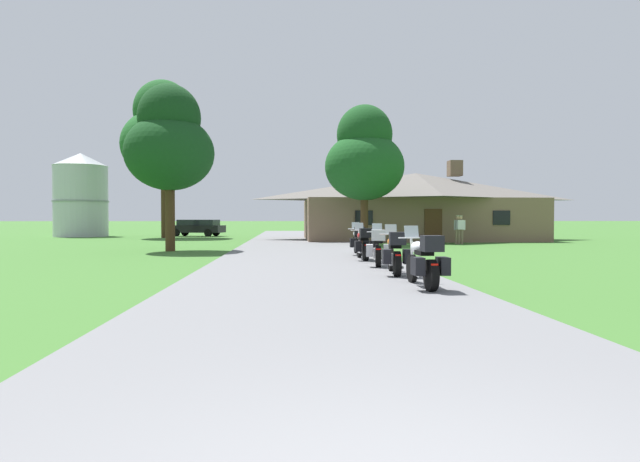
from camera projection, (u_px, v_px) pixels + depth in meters
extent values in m
plane|color=#386628|center=(303.00, 254.00, 22.26)|extent=(500.00, 500.00, 0.00)
cube|color=slate|center=(305.00, 257.00, 20.26)|extent=(6.40, 80.00, 0.06)
cylinder|color=black|center=(412.00, 268.00, 11.86)|extent=(0.13, 0.64, 0.64)
cylinder|color=black|center=(431.00, 275.00, 10.42)|extent=(0.17, 0.64, 0.64)
cube|color=silver|center=(421.00, 269.00, 11.12)|extent=(0.28, 0.57, 0.30)
ellipsoid|color=silver|center=(418.00, 247.00, 11.37)|extent=(0.32, 0.53, 0.26)
cube|color=black|center=(424.00, 253.00, 10.91)|extent=(0.30, 0.53, 0.10)
cylinder|color=silver|center=(413.00, 238.00, 11.80)|extent=(0.66, 0.05, 0.03)
cylinder|color=silver|center=(412.00, 253.00, 11.85)|extent=(0.07, 0.24, 0.73)
cube|color=#B2BCC6|center=(411.00, 232.00, 11.90)|extent=(0.32, 0.12, 0.27)
sphere|color=silver|center=(413.00, 244.00, 11.80)|extent=(0.11, 0.11, 0.11)
cube|color=black|center=(432.00, 244.00, 10.36)|extent=(0.41, 0.37, 0.32)
cube|color=red|center=(435.00, 265.00, 10.20)|extent=(0.14, 0.03, 0.06)
cylinder|color=silver|center=(433.00, 278.00, 10.76)|extent=(0.09, 0.55, 0.07)
cube|color=black|center=(418.00, 266.00, 10.45)|extent=(0.21, 0.41, 0.36)
cube|color=black|center=(443.00, 266.00, 10.49)|extent=(0.21, 0.41, 0.36)
cylinder|color=black|center=(391.00, 259.00, 14.47)|extent=(0.17, 0.65, 0.64)
cylinder|color=black|center=(397.00, 264.00, 13.03)|extent=(0.21, 0.65, 0.64)
cube|color=silver|center=(394.00, 259.00, 13.73)|extent=(0.31, 0.58, 0.30)
ellipsoid|color=orange|center=(393.00, 242.00, 13.98)|extent=(0.35, 0.54, 0.26)
cube|color=black|center=(395.00, 246.00, 13.52)|extent=(0.33, 0.54, 0.10)
cylinder|color=silver|center=(391.00, 234.00, 14.41)|extent=(0.66, 0.09, 0.03)
cylinder|color=silver|center=(391.00, 246.00, 14.46)|extent=(0.08, 0.24, 0.73)
cube|color=#B2BCC6|center=(391.00, 229.00, 14.51)|extent=(0.33, 0.14, 0.27)
sphere|color=silver|center=(391.00, 239.00, 14.42)|extent=(0.11, 0.11, 0.11)
cube|color=black|center=(398.00, 238.00, 12.97)|extent=(0.43, 0.39, 0.32)
cube|color=red|center=(398.00, 256.00, 12.81)|extent=(0.14, 0.04, 0.06)
cylinder|color=silver|center=(401.00, 267.00, 13.35)|extent=(0.12, 0.55, 0.07)
cube|color=black|center=(387.00, 257.00, 13.09)|extent=(0.23, 0.42, 0.36)
cube|color=black|center=(407.00, 257.00, 13.07)|extent=(0.23, 0.42, 0.36)
cylinder|color=black|center=(377.00, 253.00, 16.94)|extent=(0.20, 0.65, 0.64)
cylinder|color=black|center=(378.00, 257.00, 15.51)|extent=(0.24, 0.66, 0.64)
cube|color=silver|center=(378.00, 253.00, 16.20)|extent=(0.34, 0.59, 0.30)
ellipsoid|color=black|center=(377.00, 238.00, 16.45)|extent=(0.37, 0.56, 0.26)
cube|color=black|center=(378.00, 242.00, 15.99)|extent=(0.35, 0.55, 0.10)
cylinder|color=silver|center=(377.00, 232.00, 16.88)|extent=(0.66, 0.13, 0.03)
cylinder|color=silver|center=(377.00, 242.00, 16.93)|extent=(0.09, 0.24, 0.73)
cube|color=#B2BCC6|center=(377.00, 228.00, 16.98)|extent=(0.33, 0.15, 0.27)
sphere|color=silver|center=(377.00, 236.00, 16.89)|extent=(0.11, 0.11, 0.11)
cube|color=#B7B7BC|center=(378.00, 235.00, 15.44)|extent=(0.45, 0.41, 0.32)
cube|color=red|center=(379.00, 250.00, 15.28)|extent=(0.14, 0.05, 0.06)
cylinder|color=silver|center=(383.00, 259.00, 15.82)|extent=(0.15, 0.55, 0.07)
cube|color=#B7B7BC|center=(370.00, 250.00, 15.57)|extent=(0.26, 0.42, 0.36)
cube|color=#B7B7BC|center=(387.00, 250.00, 15.53)|extent=(0.26, 0.42, 0.36)
cylinder|color=black|center=(359.00, 249.00, 19.28)|extent=(0.12, 0.64, 0.64)
cylinder|color=black|center=(366.00, 252.00, 17.85)|extent=(0.16, 0.64, 0.64)
cube|color=silver|center=(362.00, 249.00, 18.54)|extent=(0.27, 0.56, 0.30)
ellipsoid|color=maroon|center=(361.00, 236.00, 18.79)|extent=(0.31, 0.52, 0.26)
cube|color=black|center=(363.00, 239.00, 18.34)|extent=(0.29, 0.52, 0.10)
cylinder|color=silver|center=(359.00, 230.00, 19.23)|extent=(0.66, 0.04, 0.03)
cylinder|color=silver|center=(359.00, 239.00, 19.27)|extent=(0.06, 0.24, 0.73)
cube|color=#B2BCC6|center=(359.00, 226.00, 19.32)|extent=(0.32, 0.11, 0.27)
sphere|color=silver|center=(359.00, 234.00, 19.23)|extent=(0.11, 0.11, 0.11)
cube|color=black|center=(366.00, 233.00, 17.78)|extent=(0.41, 0.37, 0.32)
cube|color=red|center=(367.00, 245.00, 17.62)|extent=(0.14, 0.03, 0.06)
cylinder|color=silver|center=(368.00, 254.00, 18.18)|extent=(0.08, 0.55, 0.07)
cube|color=black|center=(358.00, 246.00, 17.87)|extent=(0.21, 0.40, 0.36)
cube|color=black|center=(373.00, 246.00, 17.91)|extent=(0.21, 0.40, 0.36)
cylinder|color=black|center=(356.00, 245.00, 21.90)|extent=(0.13, 0.64, 0.64)
cylinder|color=black|center=(359.00, 247.00, 20.46)|extent=(0.17, 0.64, 0.64)
cube|color=silver|center=(358.00, 245.00, 21.15)|extent=(0.28, 0.57, 0.30)
ellipsoid|color=silver|center=(357.00, 234.00, 21.40)|extent=(0.32, 0.53, 0.26)
cube|color=black|center=(358.00, 236.00, 20.95)|extent=(0.30, 0.53, 0.10)
cylinder|color=silver|center=(356.00, 229.00, 21.84)|extent=(0.66, 0.05, 0.03)
cylinder|color=silver|center=(356.00, 237.00, 21.89)|extent=(0.07, 0.24, 0.73)
cube|color=#B2BCC6|center=(356.00, 225.00, 21.93)|extent=(0.32, 0.12, 0.27)
sphere|color=silver|center=(356.00, 232.00, 21.84)|extent=(0.11, 0.11, 0.11)
cube|color=black|center=(360.00, 231.00, 20.39)|extent=(0.41, 0.37, 0.32)
cube|color=red|center=(360.00, 242.00, 20.23)|extent=(0.14, 0.03, 0.06)
cylinder|color=silver|center=(362.00, 249.00, 20.78)|extent=(0.09, 0.55, 0.07)
cube|color=black|center=(353.00, 243.00, 20.49)|extent=(0.21, 0.41, 0.36)
cube|color=black|center=(366.00, 243.00, 20.51)|extent=(0.21, 0.41, 0.36)
cube|color=brown|center=(416.00, 220.00, 36.71)|extent=(15.51, 8.84, 2.83)
pyramid|color=#5B5651|center=(416.00, 186.00, 36.66)|extent=(16.44, 9.37, 1.88)
cube|color=brown|center=(455.00, 168.00, 36.80)|extent=(0.90, 0.90, 1.10)
cube|color=#472D19|center=(433.00, 226.00, 32.28)|extent=(1.10, 0.08, 2.10)
cube|color=black|center=(364.00, 218.00, 32.01)|extent=(1.10, 0.06, 0.90)
cube|color=black|center=(502.00, 218.00, 32.54)|extent=(1.10, 0.06, 0.90)
cylinder|color=#75664C|center=(459.00, 237.00, 30.74)|extent=(0.14, 0.14, 0.86)
cylinder|color=#75664C|center=(456.00, 237.00, 30.65)|extent=(0.14, 0.14, 0.86)
cube|color=gray|center=(458.00, 225.00, 30.68)|extent=(0.42, 0.35, 0.56)
cylinder|color=gray|center=(461.00, 225.00, 30.78)|extent=(0.09, 0.09, 0.58)
cylinder|color=gray|center=(455.00, 225.00, 30.57)|extent=(0.09, 0.09, 0.58)
sphere|color=tan|center=(458.00, 218.00, 30.67)|extent=(0.21, 0.21, 0.21)
cylinder|color=#B2AD99|center=(458.00, 216.00, 30.66)|extent=(0.22, 0.22, 0.05)
cylinder|color=#75664C|center=(459.00, 237.00, 30.66)|extent=(0.14, 0.14, 0.86)
cylinder|color=#75664C|center=(462.00, 237.00, 30.64)|extent=(0.14, 0.14, 0.86)
cube|color=silver|center=(461.00, 225.00, 30.63)|extent=(0.40, 0.29, 0.56)
cylinder|color=silver|center=(457.00, 225.00, 30.67)|extent=(0.09, 0.09, 0.58)
cylinder|color=silver|center=(465.00, 225.00, 30.60)|extent=(0.09, 0.09, 0.58)
sphere|color=tan|center=(461.00, 218.00, 30.62)|extent=(0.21, 0.21, 0.21)
cylinder|color=#B2AD99|center=(461.00, 216.00, 30.62)|extent=(0.22, 0.22, 0.05)
cylinder|color=#422D19|center=(364.00, 217.00, 29.70)|extent=(0.44, 0.44, 3.23)
ellipsoid|color=#194C1E|center=(364.00, 167.00, 29.63)|extent=(4.52, 4.52, 3.85)
ellipsoid|color=#16441B|center=(365.00, 135.00, 29.58)|extent=(3.17, 3.17, 3.39)
cylinder|color=#422D19|center=(170.00, 214.00, 24.00)|extent=(0.44, 0.44, 3.42)
ellipsoid|color=#143D19|center=(170.00, 153.00, 23.93)|extent=(4.07, 4.07, 3.46)
ellipsoid|color=#123716|center=(169.00, 117.00, 23.89)|extent=(2.85, 2.85, 3.05)
cylinder|color=#422D19|center=(164.00, 203.00, 40.31)|extent=(0.44, 0.44, 5.46)
ellipsoid|color=#1E5623|center=(163.00, 145.00, 40.20)|extent=(6.40, 6.40, 5.44)
ellipsoid|color=#1B4E20|center=(163.00, 111.00, 40.13)|extent=(4.48, 4.48, 4.80)
cylinder|color=#B2B7BC|center=(81.00, 201.00, 43.20)|extent=(4.25, 4.25, 5.86)
cone|color=#999EA3|center=(80.00, 160.00, 43.12)|extent=(4.33, 4.33, 1.06)
cylinder|color=gray|center=(81.00, 201.00, 43.20)|extent=(4.37, 4.37, 0.15)
cube|color=black|center=(196.00, 229.00, 43.91)|extent=(4.91, 2.92, 0.60)
cube|color=black|center=(198.00, 223.00, 43.86)|extent=(3.52, 2.37, 0.48)
cylinder|color=black|center=(176.00, 233.00, 43.35)|extent=(0.67, 0.37, 0.64)
cylinder|color=black|center=(185.00, 232.00, 45.02)|extent=(0.67, 0.37, 0.64)
cylinder|color=black|center=(208.00, 233.00, 42.82)|extent=(0.67, 0.37, 0.64)
cylinder|color=black|center=(216.00, 232.00, 44.48)|extent=(0.67, 0.37, 0.64)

